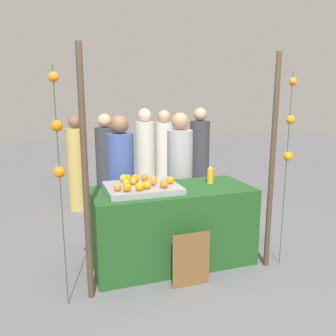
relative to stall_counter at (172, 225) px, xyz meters
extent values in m
plane|color=slate|center=(0.00, 0.00, -0.43)|extent=(24.00, 24.00, 0.00)
cube|color=#1E4C1E|center=(0.00, 0.00, 0.00)|extent=(1.76, 0.78, 0.86)
cube|color=gray|center=(-0.33, 0.02, 0.46)|extent=(0.77, 0.62, 0.06)
sphere|color=orange|center=(-0.63, -0.12, 0.53)|extent=(0.08, 0.08, 0.08)
sphere|color=orange|center=(-0.41, -0.19, 0.53)|extent=(0.09, 0.09, 0.09)
sphere|color=orange|center=(-0.50, 0.04, 0.53)|extent=(0.08, 0.08, 0.08)
sphere|color=orange|center=(-0.03, -0.02, 0.53)|extent=(0.08, 0.08, 0.08)
sphere|color=orange|center=(-0.49, 0.22, 0.53)|extent=(0.09, 0.09, 0.09)
sphere|color=orange|center=(-0.32, -0.14, 0.53)|extent=(0.09, 0.09, 0.09)
sphere|color=orange|center=(-0.42, 0.08, 0.53)|extent=(0.07, 0.07, 0.07)
sphere|color=orange|center=(-0.54, -0.18, 0.53)|extent=(0.09, 0.09, 0.09)
sphere|color=orange|center=(-0.38, 0.15, 0.53)|extent=(0.09, 0.09, 0.09)
sphere|color=orange|center=(-0.20, 0.07, 0.53)|extent=(0.08, 0.08, 0.08)
sphere|color=orange|center=(-0.15, -0.16, 0.53)|extent=(0.09, 0.09, 0.09)
sphere|color=orange|center=(-0.44, 0.26, 0.53)|extent=(0.07, 0.07, 0.07)
sphere|color=orange|center=(-0.26, 0.20, 0.53)|extent=(0.08, 0.08, 0.08)
sphere|color=orange|center=(-0.23, -0.02, 0.53)|extent=(0.08, 0.08, 0.08)
cylinder|color=orange|center=(0.49, 0.08, 0.52)|extent=(0.07, 0.07, 0.17)
cylinder|color=yellow|center=(0.49, 0.08, 0.61)|extent=(0.04, 0.04, 0.02)
cube|color=brown|center=(0.00, -0.56, -0.16)|extent=(0.39, 0.01, 0.57)
cube|color=black|center=(0.00, -0.54, -0.16)|extent=(0.36, 0.02, 0.54)
cylinder|color=#384C8C|center=(-0.44, 0.66, 0.28)|extent=(0.33, 0.33, 1.41)
sphere|color=brown|center=(-0.44, 0.66, 1.09)|extent=(0.22, 0.22, 0.22)
cylinder|color=#99999E|center=(0.35, 0.69, 0.28)|extent=(0.33, 0.33, 1.43)
sphere|color=#A87A59|center=(0.35, 0.69, 1.11)|extent=(0.22, 0.22, 0.22)
cylinder|color=#333338|center=(1.17, 1.91, 0.29)|extent=(0.34, 0.34, 1.45)
sphere|color=tan|center=(1.17, 1.91, 1.13)|extent=(0.23, 0.23, 0.23)
cylinder|color=beige|center=(0.29, 2.25, 0.29)|extent=(0.33, 0.33, 1.43)
sphere|color=beige|center=(0.29, 2.25, 1.12)|extent=(0.22, 0.22, 0.22)
cylinder|color=#333338|center=(-0.43, 1.95, 0.26)|extent=(0.32, 0.32, 1.38)
sphere|color=tan|center=(-0.43, 1.95, 1.06)|extent=(0.22, 0.22, 0.22)
cylinder|color=beige|center=(0.66, 2.30, 0.27)|extent=(0.33, 0.33, 1.41)
sphere|color=tan|center=(0.66, 2.30, 1.09)|extent=(0.22, 0.22, 0.22)
cylinder|color=tan|center=(-0.86, 2.23, 0.25)|extent=(0.31, 0.31, 1.36)
sphere|color=brown|center=(-0.86, 2.23, 1.03)|extent=(0.21, 0.21, 0.21)
cylinder|color=#473828|center=(-0.96, -0.43, 0.71)|extent=(0.06, 0.06, 2.28)
cylinder|color=#473828|center=(0.96, -0.43, 0.71)|extent=(0.06, 0.06, 2.28)
cylinder|color=#2D4C23|center=(-1.17, -0.48, 0.62)|extent=(0.01, 0.01, 2.09)
sphere|color=orange|center=(-1.17, -0.49, 1.56)|extent=(0.08, 0.08, 0.08)
sphere|color=orange|center=(-1.17, -0.47, 1.18)|extent=(0.09, 0.09, 0.09)
sphere|color=orange|center=(-1.17, -0.47, 0.80)|extent=(0.10, 0.10, 0.10)
cylinder|color=#2D4C23|center=(1.13, -0.44, 0.62)|extent=(0.01, 0.01, 2.09)
sphere|color=orange|center=(1.14, -0.45, 1.56)|extent=(0.08, 0.08, 0.08)
sphere|color=orange|center=(1.14, -0.44, 1.18)|extent=(0.09, 0.09, 0.09)
sphere|color=orange|center=(1.14, -0.44, 0.80)|extent=(0.10, 0.10, 0.10)
camera|label=1|loc=(-1.20, -3.38, 1.40)|focal=36.23mm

